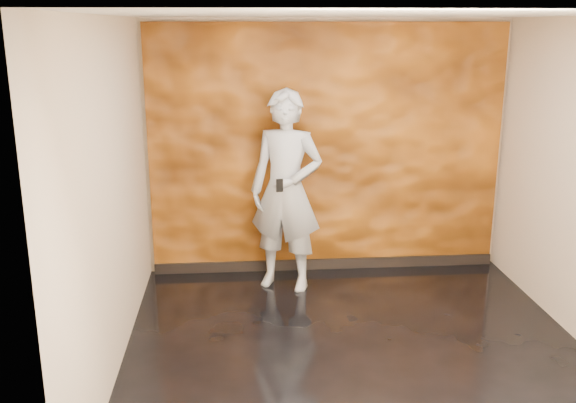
# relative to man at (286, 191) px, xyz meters

# --- Properties ---
(room) EXTENTS (4.02, 4.02, 2.81)m
(room) POSITION_rel_man_xyz_m (0.49, -1.47, 0.34)
(room) COLOR black
(room) RESTS_ON ground
(feature_wall) EXTENTS (3.90, 0.06, 2.75)m
(feature_wall) POSITION_rel_man_xyz_m (0.49, 0.49, 0.33)
(feature_wall) COLOR orange
(feature_wall) RESTS_ON ground
(baseboard) EXTENTS (3.90, 0.04, 0.12)m
(baseboard) POSITION_rel_man_xyz_m (0.49, 0.45, -0.99)
(baseboard) COLOR black
(baseboard) RESTS_ON ground
(man) EXTENTS (0.90, 0.76, 2.11)m
(man) POSITION_rel_man_xyz_m (0.00, 0.00, 0.00)
(man) COLOR #8D949C
(man) RESTS_ON ground
(phone) EXTENTS (0.07, 0.03, 0.13)m
(phone) POSITION_rel_man_xyz_m (-0.09, -0.28, 0.13)
(phone) COLOR black
(phone) RESTS_ON man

